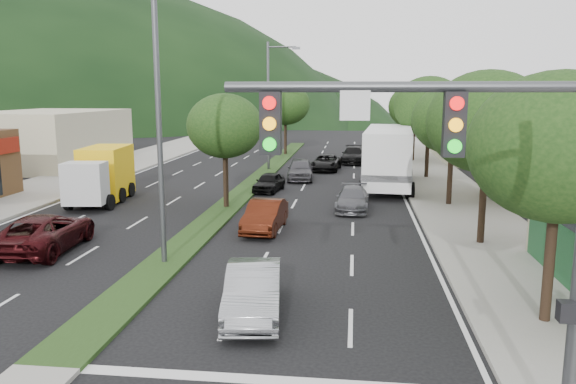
# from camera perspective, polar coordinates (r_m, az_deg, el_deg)

# --- Properties ---
(ground) EXTENTS (160.00, 160.00, 0.00)m
(ground) POSITION_cam_1_polar(r_m,az_deg,el_deg) (14.37, -23.33, -16.39)
(ground) COLOR black
(ground) RESTS_ON ground
(sidewalk_right) EXTENTS (5.00, 90.00, 0.15)m
(sidewalk_right) POSITION_cam_1_polar(r_m,az_deg,el_deg) (36.98, 15.55, 0.23)
(sidewalk_right) COLOR gray
(sidewalk_right) RESTS_ON ground
(sidewalk_left) EXTENTS (6.00, 90.00, 0.15)m
(sidewalk_left) POSITION_cam_1_polar(r_m,az_deg,el_deg) (41.56, -21.77, 0.94)
(sidewalk_left) COLOR gray
(sidewalk_left) RESTS_ON ground
(median) EXTENTS (1.60, 56.00, 0.12)m
(median) POSITION_cam_1_polar(r_m,az_deg,el_deg) (40.08, -3.07, 1.32)
(median) COLOR #203413
(median) RESTS_ON ground
(traffic_signal) EXTENTS (6.12, 0.40, 7.00)m
(traffic_signal) POSITION_cam_1_polar(r_m,az_deg,el_deg) (9.86, 19.72, 0.35)
(traffic_signal) COLOR #47494C
(traffic_signal) RESTS_ON ground
(gas_canopy) EXTENTS (12.20, 8.20, 5.25)m
(gas_canopy) POSITION_cam_1_polar(r_m,az_deg,el_deg) (35.23, 27.22, 6.50)
(gas_canopy) COLOR silver
(gas_canopy) RESTS_ON ground
(bldg_left_far) EXTENTS (9.00, 14.00, 4.60)m
(bldg_left_far) POSITION_cam_1_polar(r_m,az_deg,el_deg) (52.03, -23.06, 5.05)
(bldg_left_far) COLOR #C0B998
(bldg_left_far) RESTS_ON ground
(bldg_right_far) EXTENTS (10.00, 16.00, 5.20)m
(bldg_right_far) POSITION_cam_1_polar(r_m,az_deg,el_deg) (56.57, 19.85, 5.91)
(bldg_right_far) COLOR #C0B998
(bldg_right_far) RESTS_ON ground
(tree_r_a) EXTENTS (4.60, 4.60, 6.63)m
(tree_r_a) POSITION_cam_1_polar(r_m,az_deg,el_deg) (15.95, 25.83, 4.11)
(tree_r_a) COLOR black
(tree_r_a) RESTS_ON sidewalk_right
(tree_r_b) EXTENTS (4.80, 4.80, 6.94)m
(tree_r_b) POSITION_cam_1_polar(r_m,az_deg,el_deg) (23.62, 19.62, 6.71)
(tree_r_b) COLOR black
(tree_r_b) RESTS_ON sidewalk_right
(tree_r_c) EXTENTS (4.40, 4.40, 6.48)m
(tree_r_c) POSITION_cam_1_polar(r_m,az_deg,el_deg) (31.48, 16.41, 7.08)
(tree_r_c) COLOR black
(tree_r_c) RESTS_ON sidewalk_right
(tree_r_d) EXTENTS (5.00, 5.00, 7.17)m
(tree_r_d) POSITION_cam_1_polar(r_m,az_deg,el_deg) (41.35, 14.16, 8.43)
(tree_r_d) COLOR black
(tree_r_d) RESTS_ON sidewalk_right
(tree_r_e) EXTENTS (4.60, 4.60, 6.71)m
(tree_r_e) POSITION_cam_1_polar(r_m,az_deg,el_deg) (51.29, 12.74, 8.45)
(tree_r_e) COLOR black
(tree_r_e) RESTS_ON sidewalk_right
(tree_med_near) EXTENTS (4.00, 4.00, 6.02)m
(tree_med_near) POSITION_cam_1_polar(r_m,az_deg,el_deg) (29.85, -6.45, 6.67)
(tree_med_near) COLOR black
(tree_med_near) RESTS_ON median
(tree_med_far) EXTENTS (4.80, 4.80, 6.94)m
(tree_med_far) POSITION_cam_1_polar(r_m,az_deg,el_deg) (55.45, -0.27, 8.92)
(tree_med_far) COLOR black
(tree_med_far) RESTS_ON median
(streetlight_near) EXTENTS (2.60, 0.25, 10.00)m
(streetlight_near) POSITION_cam_1_polar(r_m,az_deg,el_deg) (20.14, -12.48, 8.11)
(streetlight_near) COLOR #47494C
(streetlight_near) RESTS_ON ground
(streetlight_mid) EXTENTS (2.60, 0.25, 10.00)m
(streetlight_mid) POSITION_cam_1_polar(r_m,az_deg,el_deg) (44.51, -1.76, 9.35)
(streetlight_mid) COLOR #47494C
(streetlight_mid) RESTS_ON ground
(sedan_silver) EXTENTS (2.03, 4.46, 1.42)m
(sedan_silver) POSITION_cam_1_polar(r_m,az_deg,el_deg) (16.03, -3.54, -9.97)
(sedan_silver) COLOR #9A9CA1
(sedan_silver) RESTS_ON ground
(suv_maroon) EXTENTS (2.82, 5.49, 1.48)m
(suv_maroon) POSITION_cam_1_polar(r_m,az_deg,el_deg) (24.21, -23.50, -3.77)
(suv_maroon) COLOR black
(suv_maroon) RESTS_ON ground
(car_queue_a) EXTENTS (1.88, 3.68, 1.20)m
(car_queue_a) POSITION_cam_1_polar(r_m,az_deg,el_deg) (35.31, -1.94, 1.01)
(car_queue_a) COLOR black
(car_queue_a) RESTS_ON ground
(car_queue_b) EXTENTS (1.86, 4.21, 1.20)m
(car_queue_b) POSITION_cam_1_polar(r_m,az_deg,el_deg) (29.99, 6.57, -0.69)
(car_queue_b) COLOR #4F4F54
(car_queue_b) RESTS_ON ground
(car_queue_c) EXTENTS (1.65, 4.24, 1.37)m
(car_queue_c) POSITION_cam_1_polar(r_m,az_deg,el_deg) (25.39, -2.35, -2.43)
(car_queue_c) COLOR #46180B
(car_queue_c) RESTS_ON ground
(car_queue_d) EXTENTS (2.43, 4.66, 1.25)m
(car_queue_d) POSITION_cam_1_polar(r_m,az_deg,el_deg) (44.86, 3.90, 2.99)
(car_queue_d) COLOR black
(car_queue_d) RESTS_ON ground
(car_queue_e) EXTENTS (2.13, 4.57, 1.51)m
(car_queue_e) POSITION_cam_1_polar(r_m,az_deg,el_deg) (40.02, 1.25, 2.33)
(car_queue_e) COLOR #434247
(car_queue_e) RESTS_ON ground
(car_queue_f) EXTENTS (2.21, 5.00, 1.43)m
(car_queue_f) POSITION_cam_1_polar(r_m,az_deg,el_deg) (49.76, 6.66, 3.75)
(car_queue_f) COLOR black
(car_queue_f) RESTS_ON ground
(box_truck) EXTENTS (3.00, 6.46, 3.08)m
(box_truck) POSITION_cam_1_polar(r_m,az_deg,el_deg) (33.62, -18.32, 1.51)
(box_truck) COLOR silver
(box_truck) RESTS_ON ground
(motorhome) EXTENTS (3.84, 10.29, 3.87)m
(motorhome) POSITION_cam_1_polar(r_m,az_deg,el_deg) (37.06, 10.16, 3.58)
(motorhome) COLOR white
(motorhome) RESTS_ON ground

